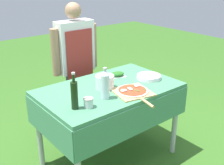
# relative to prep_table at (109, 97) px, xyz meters

# --- Properties ---
(ground_plane) EXTENTS (12.00, 12.00, 0.00)m
(ground_plane) POSITION_rel_prep_table_xyz_m (0.00, 0.00, -0.71)
(ground_plane) COLOR #386B23
(prep_table) EXTENTS (1.34, 0.83, 0.81)m
(prep_table) POSITION_rel_prep_table_xyz_m (0.00, 0.00, 0.00)
(prep_table) COLOR #478960
(prep_table) RESTS_ON ground
(person_cook) EXTENTS (0.58, 0.19, 1.54)m
(person_cook) POSITION_rel_prep_table_xyz_m (0.07, 0.70, 0.20)
(person_cook) COLOR #333D56
(person_cook) RESTS_ON ground
(pizza_on_peel) EXTENTS (0.38, 0.52, 0.05)m
(pizza_on_peel) POSITION_rel_prep_table_xyz_m (0.08, -0.24, 0.12)
(pizza_on_peel) COLOR tan
(pizza_on_peel) RESTS_ON prep_table
(oil_bottle) EXTENTS (0.06, 0.06, 0.31)m
(oil_bottle) POSITION_rel_prep_table_xyz_m (-0.49, -0.17, 0.23)
(oil_bottle) COLOR black
(oil_bottle) RESTS_ON prep_table
(water_bottle) EXTENTS (0.08, 0.08, 0.28)m
(water_bottle) POSITION_rel_prep_table_xyz_m (-0.18, -0.17, 0.24)
(water_bottle) COLOR silver
(water_bottle) RESTS_ON prep_table
(herb_container) EXTENTS (0.20, 0.17, 0.05)m
(herb_container) POSITION_rel_prep_table_xyz_m (0.24, 0.17, 0.13)
(herb_container) COLOR silver
(herb_container) RESTS_ON prep_table
(mixing_tub) EXTENTS (0.18, 0.18, 0.13)m
(mixing_tub) POSITION_rel_prep_table_xyz_m (-0.04, 0.01, 0.17)
(mixing_tub) COLOR silver
(mixing_tub) RESTS_ON prep_table
(plate_stack) EXTENTS (0.25, 0.25, 0.04)m
(plate_stack) POSITION_rel_prep_table_xyz_m (0.46, -0.08, 0.13)
(plate_stack) COLOR white
(plate_stack) RESTS_ON prep_table
(sauce_jar) EXTENTS (0.08, 0.08, 0.08)m
(sauce_jar) POSITION_rel_prep_table_xyz_m (-0.39, -0.22, 0.14)
(sauce_jar) COLOR silver
(sauce_jar) RESTS_ON prep_table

